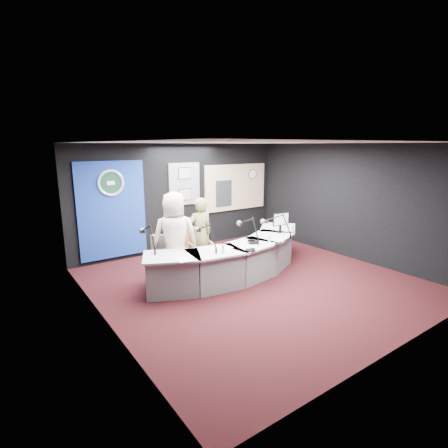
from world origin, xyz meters
TOP-DOWN VIEW (x-y plane):
  - ground at (0.00, 0.00)m, footprint 6.00×6.00m
  - ceiling at (0.00, 0.00)m, footprint 6.00×6.00m
  - wall_back at (0.00, 3.00)m, footprint 6.00×0.02m
  - wall_front at (0.00, -3.00)m, footprint 6.00×0.02m
  - wall_left at (-3.00, 0.00)m, footprint 0.02×6.00m
  - wall_right at (3.00, 0.00)m, footprint 0.02×6.00m
  - broadcast_desk at (-0.05, 0.55)m, footprint 4.50×1.90m
  - backdrop_panel at (-1.90, 2.97)m, footprint 1.60×0.05m
  - agency_seal at (-1.90, 2.93)m, footprint 0.63×0.07m
  - seal_center at (-1.90, 2.94)m, footprint 0.48×0.01m
  - pinboard at (0.05, 2.97)m, footprint 0.90×0.04m
  - framed_photo_upper at (0.05, 2.94)m, footprint 0.34×0.02m
  - framed_photo_lower at (0.05, 2.94)m, footprint 0.34×0.02m
  - booth_window_frame at (1.75, 2.97)m, footprint 2.12×0.06m
  - booth_glow at (1.75, 2.96)m, footprint 2.00×0.02m
  - equipment_rack at (1.30, 2.94)m, footprint 0.55×0.02m
  - wall_clock at (2.35, 2.94)m, footprint 0.28×0.01m
  - armchair_left at (-1.30, 0.96)m, footprint 0.69×0.69m
  - armchair_right at (-0.53, 1.26)m, footprint 0.64×0.64m
  - draped_jacket at (-1.46, 1.16)m, footprint 0.47×0.37m
  - person_man at (-1.30, 0.96)m, footprint 1.07×0.90m
  - person_woman at (-0.53, 1.26)m, footprint 0.61×0.41m
  - computer_monitor at (1.25, 0.57)m, footprint 0.45×0.08m
  - desk_phone at (0.13, 0.21)m, footprint 0.25×0.23m
  - headphones_near at (0.53, -0.16)m, footprint 0.22×0.22m
  - headphones_far at (-0.24, -0.15)m, footprint 0.22×0.22m
  - paper_stack at (-1.56, 0.13)m, footprint 0.29×0.37m
  - notepad at (-0.51, 0.34)m, footprint 0.23×0.31m
  - boom_mic_a at (-1.87, 0.97)m, footprint 0.16×0.74m
  - boom_mic_b at (-0.90, 0.41)m, footprint 0.18×0.74m
  - boom_mic_c at (0.14, 0.39)m, footprint 0.16×0.74m
  - boom_mic_d at (0.87, 0.29)m, footprint 0.51×0.60m
  - water_bottles at (0.37, 0.22)m, footprint 2.34×0.46m

SIDE VIEW (x-z plane):
  - ground at x=0.00m, z-range 0.00..0.00m
  - broadcast_desk at x=-0.05m, z-range 0.00..0.75m
  - armchair_left at x=-1.30m, z-range 0.00..0.89m
  - armchair_right at x=-0.53m, z-range 0.00..0.97m
  - draped_jacket at x=-1.46m, z-range 0.27..0.97m
  - paper_stack at x=-1.56m, z-range 0.75..0.75m
  - notepad at x=-0.51m, z-range 0.75..0.75m
  - headphones_near at x=0.53m, z-range 0.75..0.79m
  - headphones_far at x=-0.24m, z-range 0.75..0.79m
  - desk_phone at x=0.13m, z-range 0.75..0.80m
  - person_woman at x=-0.53m, z-range 0.00..1.65m
  - water_bottles at x=0.37m, z-range 0.75..0.93m
  - person_man at x=-1.30m, z-range 0.00..1.87m
  - boom_mic_a at x=-1.87m, z-range 0.75..1.35m
  - boom_mic_b at x=-0.90m, z-range 0.75..1.35m
  - boom_mic_c at x=0.14m, z-range 0.75..1.35m
  - boom_mic_d at x=0.87m, z-range 0.75..1.35m
  - computer_monitor at x=1.25m, z-range 0.92..1.22m
  - backdrop_panel at x=-1.90m, z-range 0.10..2.40m
  - wall_back at x=0.00m, z-range 0.00..2.80m
  - wall_front at x=0.00m, z-range 0.00..2.80m
  - wall_left at x=-3.00m, z-range 0.00..2.80m
  - wall_right at x=3.00m, z-range 0.00..2.80m
  - equipment_rack at x=1.30m, z-range 1.03..1.78m
  - framed_photo_lower at x=0.05m, z-range 1.33..1.60m
  - booth_window_frame at x=1.75m, z-range 0.89..2.21m
  - booth_glow at x=1.75m, z-range 0.95..2.15m
  - pinboard at x=0.05m, z-range 1.20..2.30m
  - agency_seal at x=-1.90m, z-range 1.58..2.21m
  - seal_center at x=-1.90m, z-range 1.66..2.14m
  - wall_clock at x=2.35m, z-range 1.76..2.04m
  - framed_photo_upper at x=0.05m, z-range 1.89..2.17m
  - ceiling at x=0.00m, z-range 2.79..2.81m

